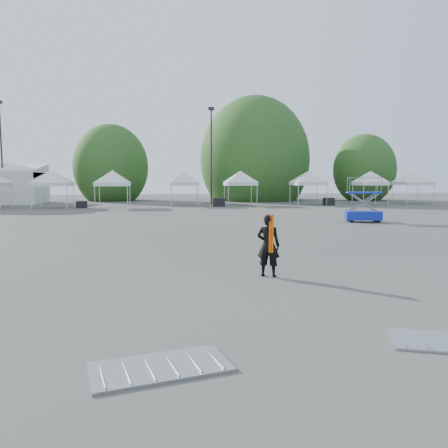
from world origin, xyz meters
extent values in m
plane|color=#474442|center=(0.00, 0.00, 0.00)|extent=(120.00, 120.00, 0.00)
cylinder|color=black|center=(-18.00, 34.00, 5.00)|extent=(0.16, 0.16, 10.00)
cylinder|color=black|center=(3.00, 32.00, 4.75)|extent=(0.16, 0.16, 9.50)
cube|color=black|center=(3.00, 32.00, 9.65)|extent=(0.60, 0.25, 0.30)
cylinder|color=#382314|center=(-8.00, 40.00, 1.14)|extent=(0.36, 0.36, 2.27)
ellipsoid|color=#224B19|center=(-8.00, 40.00, 3.94)|extent=(4.16, 4.16, 4.78)
cylinder|color=#382314|center=(9.00, 39.00, 1.40)|extent=(0.36, 0.36, 2.80)
ellipsoid|color=#224B19|center=(9.00, 39.00, 4.85)|extent=(5.12, 5.12, 5.89)
cylinder|color=#382314|center=(22.00, 37.00, 1.05)|extent=(0.36, 0.36, 2.10)
ellipsoid|color=#224B19|center=(22.00, 37.00, 3.64)|extent=(3.84, 3.84, 4.42)
cylinder|color=silver|center=(-15.59, 26.15, 1.00)|extent=(0.06, 0.06, 2.00)
cylinder|color=silver|center=(-15.59, 28.99, 1.00)|extent=(0.06, 0.06, 2.00)
cylinder|color=silver|center=(-13.01, 25.86, 1.00)|extent=(0.06, 0.06, 2.00)
cylinder|color=silver|center=(-10.10, 25.86, 1.00)|extent=(0.06, 0.06, 2.00)
cylinder|color=silver|center=(-13.01, 28.77, 1.00)|extent=(0.06, 0.06, 2.00)
cylinder|color=silver|center=(-10.10, 28.77, 1.00)|extent=(0.06, 0.06, 2.00)
cube|color=silver|center=(-11.56, 27.31, 2.08)|extent=(3.10, 3.10, 0.30)
pyramid|color=silver|center=(-11.56, 27.31, 3.33)|extent=(4.39, 4.39, 1.10)
cylinder|color=silver|center=(-7.75, 25.67, 1.00)|extent=(0.06, 0.06, 2.00)
cylinder|color=silver|center=(-5.00, 25.67, 1.00)|extent=(0.06, 0.06, 2.00)
cylinder|color=silver|center=(-7.75, 28.43, 1.00)|extent=(0.06, 0.06, 2.00)
cylinder|color=silver|center=(-5.00, 28.43, 1.00)|extent=(0.06, 0.06, 2.00)
cube|color=silver|center=(-6.37, 27.05, 2.08)|extent=(2.96, 2.96, 0.30)
pyramid|color=silver|center=(-6.37, 27.05, 3.33)|extent=(4.18, 4.18, 1.10)
cylinder|color=silver|center=(-1.19, 27.59, 1.00)|extent=(0.06, 0.06, 2.00)
cylinder|color=silver|center=(1.32, 27.59, 1.00)|extent=(0.06, 0.06, 2.00)
cylinder|color=silver|center=(-1.19, 30.10, 1.00)|extent=(0.06, 0.06, 2.00)
cylinder|color=silver|center=(1.32, 30.10, 1.00)|extent=(0.06, 0.06, 2.00)
cube|color=silver|center=(0.06, 28.85, 2.08)|extent=(2.71, 2.71, 0.30)
pyramid|color=silver|center=(0.06, 28.85, 3.33)|extent=(3.83, 3.83, 1.10)
cylinder|color=silver|center=(4.11, 27.44, 1.00)|extent=(0.06, 0.06, 2.00)
cylinder|color=silver|center=(6.85, 27.44, 1.00)|extent=(0.06, 0.06, 2.00)
cylinder|color=silver|center=(4.11, 30.18, 1.00)|extent=(0.06, 0.06, 2.00)
cylinder|color=silver|center=(6.85, 30.18, 1.00)|extent=(0.06, 0.06, 2.00)
cube|color=silver|center=(5.48, 28.81, 2.08)|extent=(2.94, 2.94, 0.30)
pyramid|color=silver|center=(5.48, 28.81, 3.33)|extent=(4.16, 4.16, 1.10)
cylinder|color=silver|center=(10.82, 27.24, 1.00)|extent=(0.06, 0.06, 2.00)
cylinder|color=silver|center=(13.63, 27.24, 1.00)|extent=(0.06, 0.06, 2.00)
cylinder|color=silver|center=(10.82, 30.05, 1.00)|extent=(0.06, 0.06, 2.00)
cylinder|color=silver|center=(13.63, 30.05, 1.00)|extent=(0.06, 0.06, 2.00)
cube|color=silver|center=(12.22, 28.65, 2.08)|extent=(3.01, 3.01, 0.30)
pyramid|color=silver|center=(12.22, 28.65, 3.33)|extent=(4.26, 4.26, 1.10)
cylinder|color=silver|center=(17.03, 26.55, 1.00)|extent=(0.06, 0.06, 2.00)
cylinder|color=silver|center=(19.54, 26.55, 1.00)|extent=(0.06, 0.06, 2.00)
cylinder|color=silver|center=(17.03, 29.06, 1.00)|extent=(0.06, 0.06, 2.00)
cylinder|color=silver|center=(19.54, 29.06, 1.00)|extent=(0.06, 0.06, 2.00)
cube|color=silver|center=(18.28, 27.80, 2.08)|extent=(2.71, 2.71, 0.30)
pyramid|color=silver|center=(18.28, 27.80, 3.33)|extent=(3.83, 3.83, 1.10)
cylinder|color=silver|center=(21.96, 27.34, 1.00)|extent=(0.06, 0.06, 2.00)
cylinder|color=silver|center=(24.84, 27.34, 1.00)|extent=(0.06, 0.06, 2.00)
cylinder|color=silver|center=(21.96, 30.22, 1.00)|extent=(0.06, 0.06, 2.00)
cylinder|color=silver|center=(24.84, 30.22, 1.00)|extent=(0.06, 0.06, 2.00)
cube|color=silver|center=(23.40, 28.78, 2.08)|extent=(3.08, 3.08, 0.30)
pyramid|color=silver|center=(23.40, 28.78, 3.33)|extent=(4.36, 4.36, 1.10)
imported|color=black|center=(0.91, -1.73, 0.84)|extent=(0.72, 0.62, 1.68)
cube|color=#FE5105|center=(0.91, -1.90, 1.17)|extent=(0.13, 0.02, 1.01)
cube|color=#0C239D|center=(10.02, 11.81, 0.39)|extent=(2.25, 1.50, 0.52)
cube|color=#0C239D|center=(10.02, 11.81, 1.77)|extent=(2.16, 1.44, 0.09)
cylinder|color=black|center=(9.16, 11.58, 0.16)|extent=(0.33, 0.20, 0.31)
cylinder|color=black|center=(10.67, 11.21, 0.16)|extent=(0.33, 0.20, 0.31)
cylinder|color=black|center=(9.37, 12.41, 0.16)|extent=(0.33, 0.20, 0.31)
cylinder|color=black|center=(10.87, 12.04, 0.16)|extent=(0.33, 0.20, 0.31)
cube|color=#999CA0|center=(-1.90, -7.11, 0.02)|extent=(2.07, 1.37, 0.04)
cube|color=black|center=(-9.09, 26.93, 0.30)|extent=(0.91, 0.79, 0.60)
cube|color=black|center=(3.20, 27.34, 0.38)|extent=(1.06, 0.87, 0.77)
cube|color=black|center=(13.99, 27.61, 0.37)|extent=(0.99, 0.80, 0.73)
camera|label=1|loc=(-1.81, -12.95, 2.62)|focal=35.00mm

